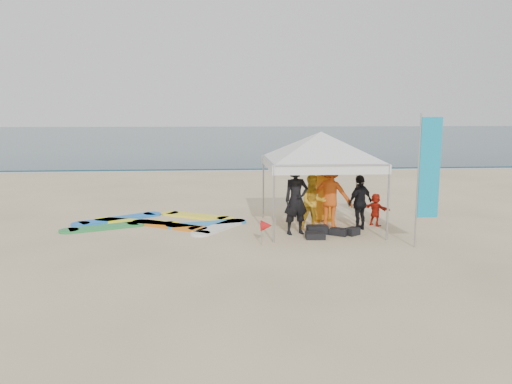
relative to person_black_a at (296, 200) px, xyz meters
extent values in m
plane|color=beige|center=(-1.30, -2.80, -0.94)|extent=(120.00, 120.00, 0.00)
cube|color=#0C2633|center=(-1.30, 57.20, -0.90)|extent=(160.00, 84.00, 0.08)
cube|color=silver|center=(-1.30, 15.40, -0.94)|extent=(160.00, 1.20, 0.01)
imported|color=black|center=(0.00, 0.00, 0.00)|extent=(0.78, 0.61, 1.88)
imported|color=gold|center=(0.55, 0.47, -0.17)|extent=(0.80, 0.65, 1.55)
imported|color=#D54D12|center=(1.09, 0.66, 0.03)|extent=(1.44, 1.17, 1.94)
imported|color=black|center=(1.86, 0.34, -0.16)|extent=(0.97, 0.82, 1.56)
imported|color=orange|center=(1.06, 1.49, 0.02)|extent=(1.01, 0.73, 1.93)
imported|color=red|center=(2.47, 0.82, -0.46)|extent=(0.74, 0.88, 0.95)
cylinder|color=#A5A5A8|center=(-0.70, 2.09, 0.04)|extent=(0.05, 0.05, 1.96)
cylinder|color=#A5A5A8|center=(2.24, 2.09, 0.04)|extent=(0.05, 0.05, 1.96)
cylinder|color=#A5A5A8|center=(-0.70, -0.85, 0.04)|extent=(0.05, 0.05, 1.96)
cylinder|color=#A5A5A8|center=(2.24, -0.85, 0.04)|extent=(0.05, 0.05, 1.96)
cube|color=white|center=(0.77, -0.85, 0.90)|extent=(3.04, 0.02, 0.24)
cube|color=white|center=(0.77, 2.09, 0.90)|extent=(3.04, 0.02, 0.24)
cube|color=white|center=(-0.70, 0.62, 0.90)|extent=(0.02, 3.04, 0.24)
cube|color=white|center=(2.24, 0.62, 0.90)|extent=(0.02, 3.04, 0.24)
pyramid|color=white|center=(0.77, 0.62, 1.80)|extent=(4.16, 4.16, 0.78)
cylinder|color=#A5A5A8|center=(2.70, -1.56, 0.69)|extent=(0.04, 0.04, 3.26)
cube|color=#0B8CB8|center=(2.98, -1.56, 1.01)|extent=(0.51, 0.03, 2.42)
cylinder|color=#A5A5A8|center=(-1.03, -1.10, -0.64)|extent=(0.02, 0.02, 0.60)
cone|color=red|center=(-0.91, -1.10, -0.44)|extent=(0.28, 0.28, 0.28)
cube|color=black|center=(0.59, -0.02, -0.83)|extent=(0.56, 0.36, 0.22)
cube|color=black|center=(1.13, -0.23, -0.85)|extent=(0.55, 0.50, 0.18)
cube|color=black|center=(0.43, -0.53, -0.86)|extent=(0.52, 0.43, 0.16)
cube|color=black|center=(1.51, -0.24, -0.84)|extent=(0.44, 0.42, 0.20)
cube|color=yellow|center=(-2.76, 2.38, -0.90)|extent=(2.04, 1.46, 0.07)
cube|color=#288BD8|center=(-2.44, 1.24, -0.90)|extent=(1.94, 1.02, 0.07)
cube|color=#25873E|center=(-5.35, 1.03, -0.90)|extent=(1.94, 1.23, 0.07)
cube|color=blue|center=(-5.17, 2.15, -0.90)|extent=(2.21, 1.76, 0.07)
cube|color=#F7FA1A|center=(-4.55, 1.67, -0.90)|extent=(2.26, 1.26, 0.07)
cube|color=white|center=(-2.07, 0.79, -0.90)|extent=(1.46, 1.75, 0.07)
cube|color=orange|center=(-3.53, 1.12, -0.90)|extent=(1.99, 1.51, 0.07)
camera|label=1|loc=(-2.08, -13.10, 2.34)|focal=35.00mm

